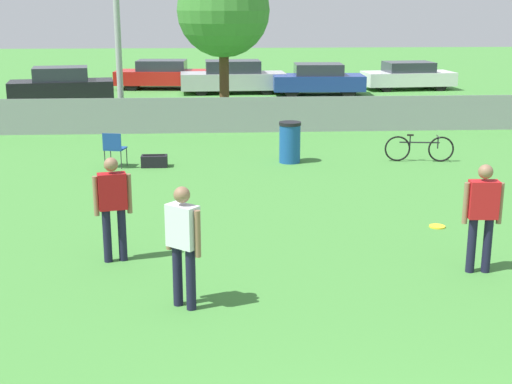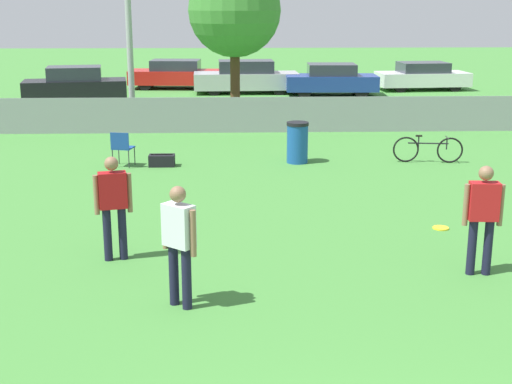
# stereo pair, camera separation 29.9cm
# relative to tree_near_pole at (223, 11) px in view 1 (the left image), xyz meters

# --- Properties ---
(fence_backline) EXTENTS (22.57, 0.07, 1.21)m
(fence_backline) POSITION_rel_tree_near_pole_xyz_m (1.11, -1.90, -3.09)
(fence_backline) COLOR gray
(fence_backline) RESTS_ON ground_plane
(tree_near_pole) EXTENTS (3.01, 3.01, 5.17)m
(tree_near_pole) POSITION_rel_tree_near_pole_xyz_m (0.00, 0.00, 0.00)
(tree_near_pole) COLOR #4C331E
(tree_near_pole) RESTS_ON ground_plane
(player_thrower_red) EXTENTS (0.57, 0.31, 1.66)m
(player_thrower_red) POSITION_rel_tree_near_pole_xyz_m (-1.97, -13.12, -2.68)
(player_thrower_red) COLOR #191933
(player_thrower_red) RESTS_ON ground_plane
(player_receiver_white) EXTENTS (0.47, 0.44, 1.66)m
(player_receiver_white) POSITION_rel_tree_near_pole_xyz_m (-0.83, -14.95, -2.68)
(player_receiver_white) COLOR #191933
(player_receiver_white) RESTS_ON ground_plane
(player_defender_red) EXTENTS (0.58, 0.25, 1.66)m
(player_defender_red) POSITION_rel_tree_near_pole_xyz_m (3.52, -13.94, -2.68)
(player_defender_red) COLOR #191933
(player_defender_red) RESTS_ON ground_plane
(frisbee_disc) EXTENTS (0.29, 0.29, 0.03)m
(frisbee_disc) POSITION_rel_tree_near_pole_xyz_m (3.60, -11.74, -3.63)
(frisbee_disc) COLOR yellow
(frisbee_disc) RESTS_ON ground_plane
(folding_chair_sideline) EXTENTS (0.55, 0.55, 0.87)m
(folding_chair_sideline) POSITION_rel_tree_near_pole_xyz_m (-2.82, -6.56, -3.13)
(folding_chair_sideline) COLOR #333338
(folding_chair_sideline) RESTS_ON ground_plane
(bicycle_sideline) EXTENTS (1.74, 0.44, 0.70)m
(bicycle_sideline) POSITION_rel_tree_near_pole_xyz_m (4.81, -6.33, -3.31)
(bicycle_sideline) COLOR black
(bicycle_sideline) RESTS_ON ground_plane
(trash_bin) EXTENTS (0.56, 0.56, 1.03)m
(trash_bin) POSITION_rel_tree_near_pole_xyz_m (1.52, -6.23, -3.12)
(trash_bin) COLOR #194C99
(trash_bin) RESTS_ON ground_plane
(gear_bag_sideline) EXTENTS (0.63, 0.35, 0.31)m
(gear_bag_sideline) POSITION_rel_tree_near_pole_xyz_m (-1.86, -6.52, -3.50)
(gear_bag_sideline) COLOR black
(gear_bag_sideline) RESTS_ON ground_plane
(parked_car_dark) EXTENTS (4.25, 2.31, 1.44)m
(parked_car_dark) POSITION_rel_tree_near_pole_xyz_m (-6.40, 5.17, -2.96)
(parked_car_dark) COLOR black
(parked_car_dark) RESTS_ON ground_plane
(parked_car_red) EXTENTS (4.37, 2.03, 1.33)m
(parked_car_red) POSITION_rel_tree_near_pole_xyz_m (-2.71, 9.82, -2.98)
(parked_car_red) COLOR black
(parked_car_red) RESTS_ON ground_plane
(parked_car_silver) EXTENTS (4.65, 1.85, 1.44)m
(parked_car_silver) POSITION_rel_tree_near_pole_xyz_m (0.53, 7.98, -2.95)
(parked_car_silver) COLOR black
(parked_car_silver) RESTS_ON ground_plane
(parked_car_blue) EXTENTS (3.96, 1.85, 1.36)m
(parked_car_blue) POSITION_rel_tree_near_pole_xyz_m (4.21, 7.07, -2.97)
(parked_car_blue) COLOR black
(parked_car_blue) RESTS_ON ground_plane
(parked_car_white) EXTENTS (4.24, 2.08, 1.27)m
(parked_car_white) POSITION_rel_tree_near_pole_xyz_m (8.66, 8.86, -3.02)
(parked_car_white) COLOR black
(parked_car_white) RESTS_ON ground_plane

